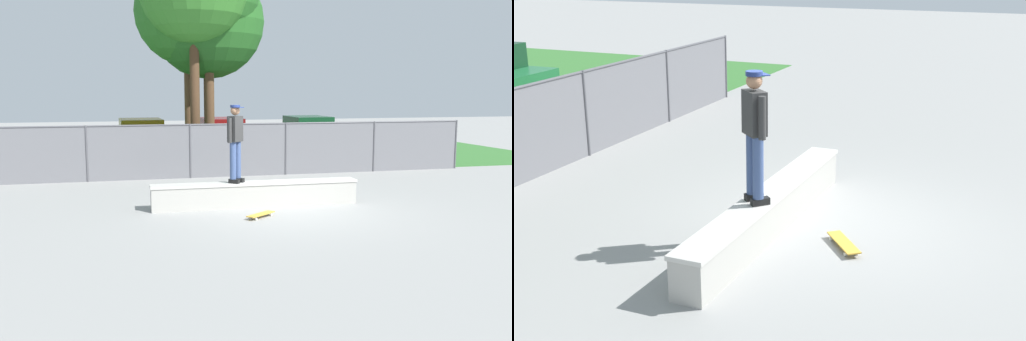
% 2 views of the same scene
% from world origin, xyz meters
% --- Properties ---
extents(ground_plane, '(80.00, 80.00, 0.00)m').
position_xyz_m(ground_plane, '(0.00, 0.00, 0.00)').
color(ground_plane, gray).
extents(concrete_ledge, '(5.03, 0.53, 0.60)m').
position_xyz_m(concrete_ledge, '(-0.64, 0.77, 0.31)').
color(concrete_ledge, '#A8A59E').
rests_on(concrete_ledge, ground).
extents(skateboarder, '(0.45, 0.47, 1.84)m').
position_xyz_m(skateboarder, '(-1.14, 0.78, 1.64)').
color(skateboarder, black).
rests_on(skateboarder, concrete_ledge).
extents(skateboard, '(0.75, 0.65, 0.09)m').
position_xyz_m(skateboard, '(-0.82, -0.42, 0.07)').
color(skateboard, gold).
rests_on(skateboard, ground).
extents(chainlink_fence, '(15.87, 0.07, 1.73)m').
position_xyz_m(chainlink_fence, '(0.00, 5.65, 0.94)').
color(chainlink_fence, '#4C4C51').
rests_on(chainlink_fence, ground).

